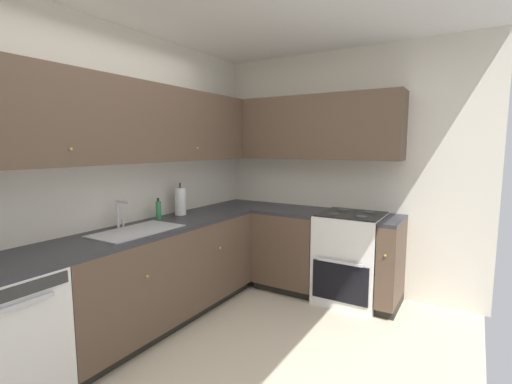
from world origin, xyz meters
The scene contains 13 objects.
wall_back centered at (0.00, 1.43, 1.30)m, with size 4.20×0.05×2.60m, color silver.
wall_right centered at (2.08, 0.00, 1.30)m, with size 0.05×2.91×2.60m, color silver.
lower_cabinets_back centered at (0.43, 1.11, 0.43)m, with size 2.04×0.62×0.86m.
countertop_back centered at (0.43, 1.10, 0.88)m, with size 3.25×0.60×0.04m, color #2D2D33.
lower_cabinets_right centered at (1.75, 0.25, 0.43)m, with size 0.62×1.50×0.86m.
countertop_right centered at (1.75, 0.25, 0.88)m, with size 0.60×1.50×0.03m.
oven_range centered at (1.77, -0.20, 0.46)m, with size 0.68×0.62×1.04m.
upper_cabinets_back centered at (0.27, 1.24, 1.78)m, with size 2.93×0.34×0.67m.
upper_cabinets_right centered at (1.89, 0.38, 1.78)m, with size 0.32×2.05×0.67m.
sink centered at (0.15, 1.07, 0.85)m, with size 0.71×0.40×0.10m.
faucet centered at (0.15, 1.28, 1.04)m, with size 0.07×0.16×0.24m.
soap_bottle centered at (0.58, 1.28, 0.98)m, with size 0.05×0.05×0.20m.
paper_towel_roll centered at (0.86, 1.26, 1.03)m, with size 0.11×0.11×0.33m.
Camera 1 is at (-1.83, -1.25, 1.58)m, focal length 25.58 mm.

